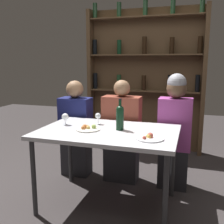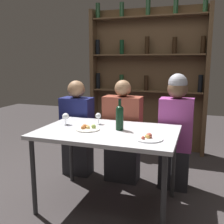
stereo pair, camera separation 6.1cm
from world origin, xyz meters
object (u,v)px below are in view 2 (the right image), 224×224
object	(u,v)px
wine_glass_1	(98,116)
food_plate_1	(88,128)
wine_glass_0	(66,117)
seated_person_left	(77,131)
wine_bottle	(120,116)
food_plate_0	(148,138)
seated_person_right	(175,133)
seated_person_center	(123,135)

from	to	relation	value
wine_glass_1	food_plate_1	size ratio (longest dim) A/B	0.51
wine_glass_0	seated_person_left	size ratio (longest dim) A/B	0.10
wine_glass_1	seated_person_left	world-z (taller)	seated_person_left
wine_bottle	seated_person_left	distance (m)	0.96
wine_bottle	food_plate_0	xyz separation A→B (m)	(0.32, -0.22, -0.12)
seated_person_left	seated_person_right	xyz separation A→B (m)	(1.19, 0.00, 0.08)
wine_glass_1	seated_person_right	size ratio (longest dim) A/B	0.09
wine_bottle	wine_glass_1	size ratio (longest dim) A/B	2.55
food_plate_1	seated_person_right	world-z (taller)	seated_person_right
food_plate_1	wine_bottle	bearing A→B (deg)	17.17
wine_bottle	wine_glass_1	bearing A→B (deg)	150.98
wine_bottle	wine_glass_0	world-z (taller)	wine_bottle
wine_glass_1	seated_person_right	distance (m)	0.87
food_plate_1	seated_person_left	distance (m)	0.79
wine_bottle	food_plate_0	size ratio (longest dim) A/B	1.25
seated_person_center	seated_person_right	size ratio (longest dim) A/B	0.94
wine_glass_0	seated_person_right	xyz separation A→B (m)	(1.05, 0.52, -0.21)
wine_glass_0	food_plate_1	size ratio (longest dim) A/B	0.52
food_plate_1	seated_person_center	distance (m)	0.69
food_plate_1	seated_person_center	xyz separation A→B (m)	(0.16, 0.63, -0.22)
wine_glass_1	food_plate_0	world-z (taller)	wine_glass_1
wine_glass_0	food_plate_1	world-z (taller)	wine_glass_0
wine_glass_0	food_plate_1	distance (m)	0.32
wine_glass_0	wine_glass_1	size ratio (longest dim) A/B	1.03
wine_glass_0	seated_person_left	xyz separation A→B (m)	(-0.13, 0.52, -0.29)
wine_bottle	seated_person_left	world-z (taller)	seated_person_left
food_plate_0	seated_person_right	bearing A→B (deg)	78.50
wine_glass_0	food_plate_0	world-z (taller)	wine_glass_0
food_plate_0	seated_person_left	bearing A→B (deg)	143.55
wine_glass_0	seated_person_left	distance (m)	0.61
wine_glass_0	wine_bottle	bearing A→B (deg)	-2.36
wine_glass_1	food_plate_1	world-z (taller)	wine_glass_1
wine_glass_1	seated_person_center	bearing A→B (deg)	69.37
seated_person_right	food_plate_1	bearing A→B (deg)	-140.19
seated_person_right	wine_bottle	bearing A→B (deg)	-130.87
wine_glass_1	food_plate_0	size ratio (longest dim) A/B	0.49
wine_glass_1	seated_person_center	size ratio (longest dim) A/B	0.10
wine_glass_0	wine_glass_1	distance (m)	0.33
food_plate_0	seated_person_center	world-z (taller)	seated_person_center
food_plate_1	seated_person_left	bearing A→B (deg)	123.89
wine_glass_0	seated_person_center	xyz separation A→B (m)	(0.45, 0.52, -0.29)
seated_person_right	food_plate_0	bearing A→B (deg)	-101.50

